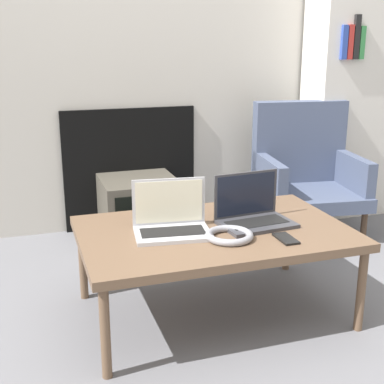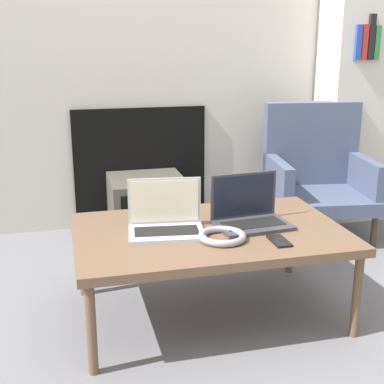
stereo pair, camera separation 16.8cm
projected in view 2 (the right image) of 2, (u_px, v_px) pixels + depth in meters
ground_plane at (237, 363)px, 1.97m from camera, size 14.00×14.00×0.00m
wall_back at (152, 14)px, 3.15m from camera, size 7.00×0.08×2.60m
table at (209, 236)px, 2.23m from camera, size 1.11×0.71×0.39m
laptop_left at (166, 221)px, 2.18m from camera, size 0.33×0.24×0.21m
laptop_right at (249, 214)px, 2.27m from camera, size 0.32×0.23×0.21m
headphones at (222, 236)px, 2.10m from camera, size 0.19×0.19×0.03m
phone at (279, 241)px, 2.08m from camera, size 0.06×0.13×0.01m
tv at (147, 207)px, 3.18m from camera, size 0.43×0.43×0.36m
armchair at (316, 170)px, 3.20m from camera, size 0.65×0.61×0.78m
bookshelf at (375, 74)px, 3.38m from camera, size 0.67×0.32×1.87m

